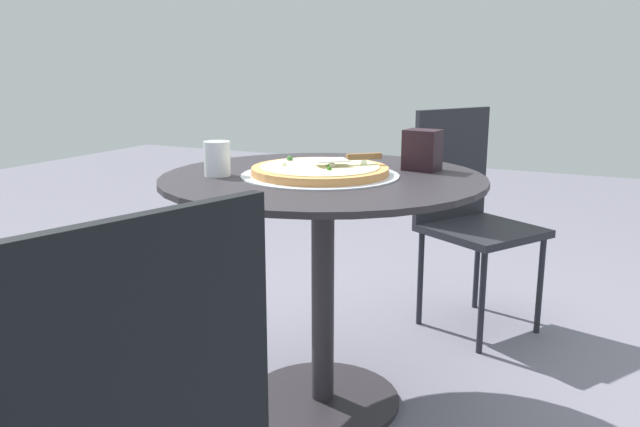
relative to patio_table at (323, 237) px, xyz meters
The scene contains 7 objects.
ground_plane 0.56m from the patio_table, ahead, with size 10.00×10.00×0.00m, color slate.
patio_table is the anchor object (origin of this frame).
pizza_on_tray 0.21m from the patio_table, 118.71° to the right, with size 0.48×0.48×0.04m.
pizza_server 0.25m from the patio_table, 33.46° to the left, with size 0.19×0.18×0.02m.
drinking_cup 0.40m from the patio_table, 153.00° to the right, with size 0.08×0.08×0.10m, color white.
napkin_dispenser 0.41m from the patio_table, 43.08° to the left, with size 0.11×0.09×0.13m, color black.
patio_chair_far 0.90m from the patio_table, 73.91° to the left, with size 0.55×0.55×0.90m.
Camera 1 is at (0.83, -1.73, 1.09)m, focal length 36.34 mm.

